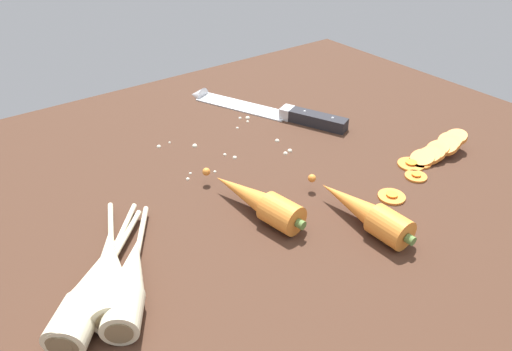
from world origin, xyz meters
TOP-DOWN VIEW (x-y plane):
  - ground_plane at (0.00, 0.00)cm, footprint 120.00×90.00cm
  - chefs_knife at (15.96, 18.02)cm, footprint 17.01×33.14cm
  - whole_carrot at (-4.08, -7.86)cm, footprint 6.72×19.08cm
  - whole_carrot_second at (5.91, -18.33)cm, footprint 4.49×18.47cm
  - parsnip_front at (-28.30, -10.18)cm, footprint 17.13×17.65cm
  - parsnip_mid_left at (-24.43, -11.45)cm, footprint 13.38×19.47cm
  - parsnip_mid_right at (-28.00, -9.87)cm, footprint 16.97×19.69cm
  - parsnip_back at (-25.73, -8.83)cm, footprint 10.13×21.29cm
  - carrot_slice_stack at (29.17, -13.47)cm, footprint 12.21×4.71cm
  - carrot_slice_stray_near at (23.32, -12.69)cm, footprint 4.26×4.26cm
  - carrot_slice_stray_mid at (13.77, -16.70)cm, footprint 3.99×3.99cm
  - carrot_slice_stray_far at (21.07, -15.40)cm, footprint 3.40×3.40cm
  - mince_crumbs at (4.73, 10.18)cm, footprint 20.56×16.29cm

SIDE VIEW (x-z plane):
  - ground_plane at x=0.00cm, z-range -4.00..0.00cm
  - carrot_slice_stray_near at x=23.32cm, z-range 0.01..0.71cm
  - carrot_slice_stray_mid at x=13.77cm, z-range 0.01..0.71cm
  - carrot_slice_stray_far at x=21.07cm, z-range 0.01..0.71cm
  - mince_crumbs at x=4.73cm, z-range -0.07..0.82cm
  - chefs_knife at x=15.96cm, z-range -1.44..2.74cm
  - carrot_slice_stack at x=29.17cm, z-range -0.55..3.20cm
  - parsnip_mid_right at x=-28.00cm, z-range -0.02..3.98cm
  - parsnip_front at x=-28.30cm, z-range -0.02..3.98cm
  - parsnip_back at x=-25.73cm, z-range -0.02..3.98cm
  - parsnip_mid_left at x=-24.43cm, z-range -0.02..3.98cm
  - whole_carrot at x=-4.08cm, z-range 0.00..4.20cm
  - whole_carrot_second at x=5.91cm, z-range 0.00..4.20cm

